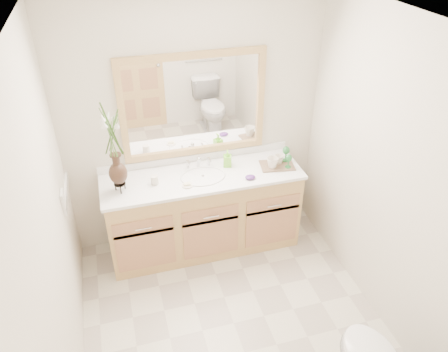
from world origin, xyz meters
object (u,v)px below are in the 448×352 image
object	(u,v)px
flower_vase	(113,139)
soap_bottle	(227,159)
tumbler	(155,180)
tray	(277,165)

from	to	relation	value
flower_vase	soap_bottle	bearing A→B (deg)	7.97
flower_vase	soap_bottle	world-z (taller)	flower_vase
flower_vase	tumbler	world-z (taller)	flower_vase
soap_bottle	tray	xyz separation A→B (m)	(0.45, -0.13, -0.07)
flower_vase	tray	bearing A→B (deg)	0.26
flower_vase	tumbler	distance (m)	0.56
flower_vase	tray	size ratio (longest dim) A/B	2.42
tumbler	tray	world-z (taller)	tumbler
tumbler	soap_bottle	bearing A→B (deg)	9.47
soap_bottle	tumbler	bearing A→B (deg)	-154.94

